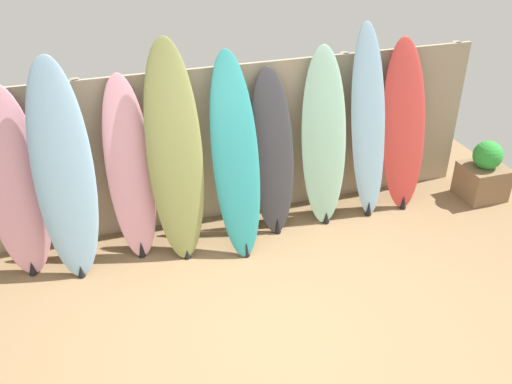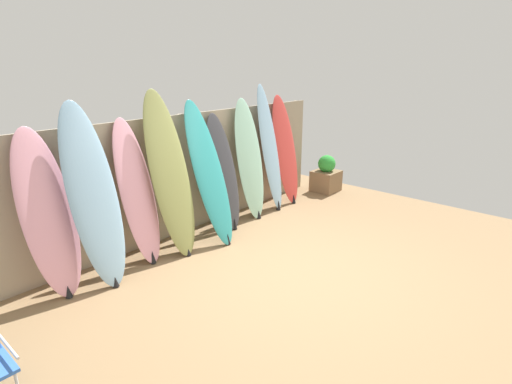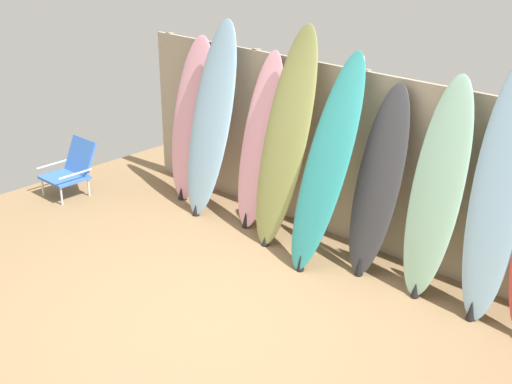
{
  "view_description": "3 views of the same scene",
  "coord_description": "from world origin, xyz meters",
  "px_view_note": "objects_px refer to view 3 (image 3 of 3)",
  "views": [
    {
      "loc": [
        -1.39,
        -3.56,
        3.63
      ],
      "look_at": [
        -0.04,
        0.64,
        1.06
      ],
      "focal_mm": 40.0,
      "sensor_mm": 36.0,
      "label": 1
    },
    {
      "loc": [
        -3.68,
        -2.65,
        2.51
      ],
      "look_at": [
        0.26,
        0.8,
        0.81
      ],
      "focal_mm": 28.0,
      "sensor_mm": 36.0,
      "label": 2
    },
    {
      "loc": [
        3.84,
        -3.56,
        3.34
      ],
      "look_at": [
        -0.27,
        0.79,
        0.84
      ],
      "focal_mm": 50.0,
      "sensor_mm": 36.0,
      "label": 3
    }
  ],
  "objects_px": {
    "surfboard_teal_4": "(327,164)",
    "surfboard_seafoam_6": "(437,190)",
    "surfboard_olive_3": "(286,138)",
    "surfboard_skyblue_7": "(498,196)",
    "beach_chair": "(72,168)",
    "surfboard_pink_2": "(260,143)",
    "surfboard_skyblue_1": "(211,120)",
    "surfboard_charcoal_5": "(378,183)",
    "surfboard_pink_0": "(192,120)"
  },
  "relations": [
    {
      "from": "surfboard_teal_4",
      "to": "surfboard_seafoam_6",
      "type": "distance_m",
      "value": 1.08
    },
    {
      "from": "surfboard_olive_3",
      "to": "surfboard_skyblue_7",
      "type": "distance_m",
      "value": 2.21
    },
    {
      "from": "beach_chair",
      "to": "surfboard_pink_2",
      "type": "bearing_deg",
      "value": 28.77
    },
    {
      "from": "surfboard_skyblue_1",
      "to": "surfboard_charcoal_5",
      "type": "relative_size",
      "value": 1.19
    },
    {
      "from": "beach_chair",
      "to": "surfboard_charcoal_5",
      "type": "bearing_deg",
      "value": 19.41
    },
    {
      "from": "surfboard_pink_2",
      "to": "surfboard_seafoam_6",
      "type": "height_order",
      "value": "surfboard_seafoam_6"
    },
    {
      "from": "surfboard_seafoam_6",
      "to": "beach_chair",
      "type": "bearing_deg",
      "value": -167.76
    },
    {
      "from": "surfboard_olive_3",
      "to": "surfboard_charcoal_5",
      "type": "bearing_deg",
      "value": 4.47
    },
    {
      "from": "surfboard_seafoam_6",
      "to": "surfboard_pink_2",
      "type": "bearing_deg",
      "value": 179.49
    },
    {
      "from": "surfboard_teal_4",
      "to": "surfboard_charcoal_5",
      "type": "distance_m",
      "value": 0.51
    },
    {
      "from": "surfboard_skyblue_1",
      "to": "beach_chair",
      "type": "distance_m",
      "value": 1.92
    },
    {
      "from": "surfboard_skyblue_1",
      "to": "surfboard_seafoam_6",
      "type": "distance_m",
      "value": 2.75
    },
    {
      "from": "surfboard_pink_0",
      "to": "surfboard_skyblue_7",
      "type": "xyz_separation_m",
      "value": [
        3.75,
        -0.03,
        0.14
      ]
    },
    {
      "from": "surfboard_olive_3",
      "to": "surfboard_teal_4",
      "type": "bearing_deg",
      "value": -9.03
    },
    {
      "from": "surfboard_teal_4",
      "to": "beach_chair",
      "type": "height_order",
      "value": "surfboard_teal_4"
    },
    {
      "from": "surfboard_pink_2",
      "to": "surfboard_pink_0",
      "type": "bearing_deg",
      "value": 178.72
    },
    {
      "from": "surfboard_pink_2",
      "to": "surfboard_olive_3",
      "type": "bearing_deg",
      "value": -12.65
    },
    {
      "from": "beach_chair",
      "to": "surfboard_teal_4",
      "type": "bearing_deg",
      "value": 18.36
    },
    {
      "from": "surfboard_charcoal_5",
      "to": "beach_chair",
      "type": "distance_m",
      "value": 3.86
    },
    {
      "from": "surfboard_pink_2",
      "to": "surfboard_charcoal_5",
      "type": "xyz_separation_m",
      "value": [
        1.52,
        -0.02,
        -0.04
      ]
    },
    {
      "from": "surfboard_pink_0",
      "to": "surfboard_skyblue_1",
      "type": "xyz_separation_m",
      "value": [
        0.47,
        -0.13,
        0.12
      ]
    },
    {
      "from": "surfboard_teal_4",
      "to": "beach_chair",
      "type": "xyz_separation_m",
      "value": [
        -3.24,
        -0.76,
        -0.68
      ]
    },
    {
      "from": "surfboard_pink_2",
      "to": "surfboard_seafoam_6",
      "type": "relative_size",
      "value": 0.95
    },
    {
      "from": "surfboard_olive_3",
      "to": "surfboard_skyblue_1",
      "type": "bearing_deg",
      "value": -179.75
    },
    {
      "from": "surfboard_olive_3",
      "to": "surfboard_teal_4",
      "type": "xyz_separation_m",
      "value": [
        0.6,
        -0.1,
        -0.09
      ]
    },
    {
      "from": "surfboard_teal_4",
      "to": "surfboard_charcoal_5",
      "type": "xyz_separation_m",
      "value": [
        0.46,
        0.18,
        -0.12
      ]
    },
    {
      "from": "surfboard_charcoal_5",
      "to": "beach_chair",
      "type": "height_order",
      "value": "surfboard_charcoal_5"
    },
    {
      "from": "surfboard_skyblue_1",
      "to": "surfboard_teal_4",
      "type": "xyz_separation_m",
      "value": [
        1.68,
        -0.09,
        -0.06
      ]
    },
    {
      "from": "surfboard_pink_2",
      "to": "surfboard_skyblue_1",
      "type": "bearing_deg",
      "value": -170.46
    },
    {
      "from": "beach_chair",
      "to": "surfboard_skyblue_1",
      "type": "bearing_deg",
      "value": 33.75
    },
    {
      "from": "surfboard_seafoam_6",
      "to": "surfboard_skyblue_7",
      "type": "xyz_separation_m",
      "value": [
        0.54,
        0.01,
        0.1
      ]
    },
    {
      "from": "surfboard_olive_3",
      "to": "surfboard_skyblue_7",
      "type": "height_order",
      "value": "surfboard_olive_3"
    },
    {
      "from": "surfboard_charcoal_5",
      "to": "surfboard_skyblue_7",
      "type": "relative_size",
      "value": 0.82
    },
    {
      "from": "surfboard_skyblue_1",
      "to": "surfboard_charcoal_5",
      "type": "distance_m",
      "value": 2.15
    },
    {
      "from": "surfboard_skyblue_1",
      "to": "surfboard_skyblue_7",
      "type": "bearing_deg",
      "value": 1.74
    },
    {
      "from": "surfboard_seafoam_6",
      "to": "surfboard_skyblue_7",
      "type": "distance_m",
      "value": 0.55
    },
    {
      "from": "surfboard_pink_0",
      "to": "surfboard_pink_2",
      "type": "distance_m",
      "value": 1.09
    },
    {
      "from": "surfboard_pink_0",
      "to": "surfboard_skyblue_7",
      "type": "relative_size",
      "value": 0.87
    },
    {
      "from": "surfboard_pink_0",
      "to": "surfboard_skyblue_1",
      "type": "height_order",
      "value": "surfboard_skyblue_1"
    },
    {
      "from": "surfboard_pink_0",
      "to": "surfboard_charcoal_5",
      "type": "distance_m",
      "value": 2.61
    },
    {
      "from": "surfboard_teal_4",
      "to": "surfboard_seafoam_6",
      "type": "height_order",
      "value": "surfboard_teal_4"
    },
    {
      "from": "surfboard_pink_0",
      "to": "beach_chair",
      "type": "xyz_separation_m",
      "value": [
        -1.09,
        -0.98,
        -0.61
      ]
    },
    {
      "from": "surfboard_skyblue_1",
      "to": "surfboard_skyblue_7",
      "type": "xyz_separation_m",
      "value": [
        3.29,
        0.1,
        0.02
      ]
    },
    {
      "from": "surfboard_charcoal_5",
      "to": "surfboard_teal_4",
      "type": "bearing_deg",
      "value": -158.77
    },
    {
      "from": "surfboard_skyblue_1",
      "to": "beach_chair",
      "type": "xyz_separation_m",
      "value": [
        -1.56,
        -0.85,
        -0.74
      ]
    },
    {
      "from": "surfboard_pink_0",
      "to": "surfboard_pink_2",
      "type": "height_order",
      "value": "surfboard_pink_0"
    },
    {
      "from": "surfboard_pink_2",
      "to": "surfboard_skyblue_7",
      "type": "height_order",
      "value": "surfboard_skyblue_7"
    },
    {
      "from": "surfboard_charcoal_5",
      "to": "beach_chair",
      "type": "relative_size",
      "value": 2.78
    },
    {
      "from": "surfboard_skyblue_1",
      "to": "surfboard_seafoam_6",
      "type": "xyz_separation_m",
      "value": [
        2.74,
        0.09,
        -0.08
      ]
    },
    {
      "from": "surfboard_skyblue_1",
      "to": "surfboard_skyblue_7",
      "type": "height_order",
      "value": "surfboard_skyblue_7"
    }
  ]
}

